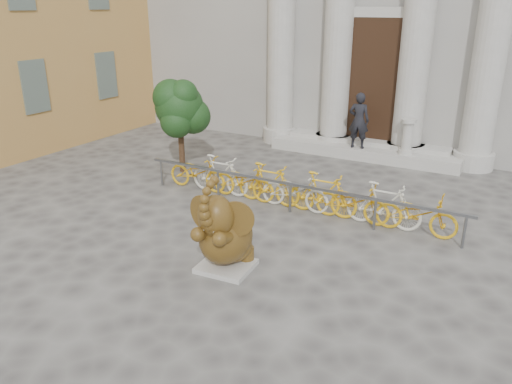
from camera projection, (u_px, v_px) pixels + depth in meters
The scene contains 7 objects.
ground at pixel (187, 297), 8.29m from camera, with size 80.00×80.00×0.00m, color #474442.
entrance_steps at pixel (364, 151), 15.91m from camera, with size 6.00×1.20×0.36m, color #A8A59E.
elephant_statue at pixel (225, 235), 8.93m from camera, with size 1.27×1.43×1.90m.
bike_rack at pixel (295, 189), 11.72m from camera, with size 8.00×0.53×1.00m.
tree at pixel (180, 108), 13.85m from camera, with size 1.54×1.40×2.67m.
pedestrian at pixel (359, 121), 15.31m from camera, with size 0.63×0.41×1.72m, color black.
balustrade_post at pixel (407, 138), 14.80m from camera, with size 0.43×0.43×1.06m.
Camera 1 is at (4.48, -5.68, 4.56)m, focal length 35.00 mm.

